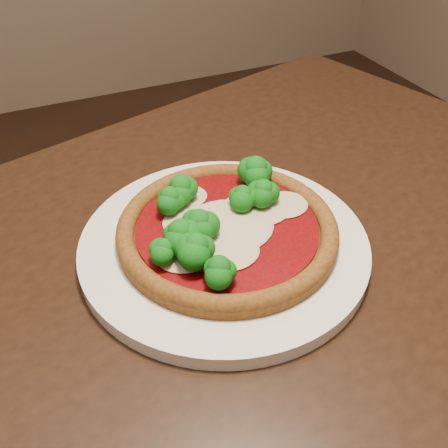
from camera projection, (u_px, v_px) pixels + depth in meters
name	position (u px, v px, depth m)	size (l,w,h in m)	color
dining_table	(253.00, 332.00, 0.63)	(1.34, 1.13, 0.75)	black
plate	(224.00, 244.00, 0.60)	(0.34, 0.34, 0.02)	white
pizza	(224.00, 225.00, 0.58)	(0.26, 0.26, 0.06)	brown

